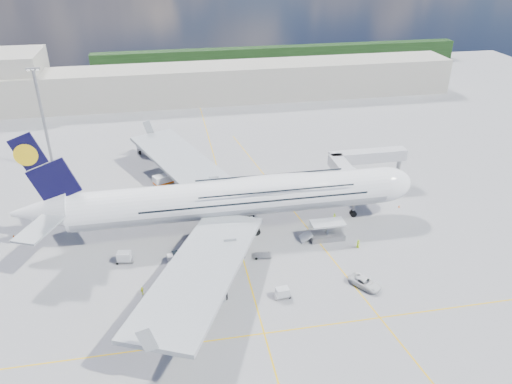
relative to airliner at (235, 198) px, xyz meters
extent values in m
plane|color=gray|center=(-0.26, -10.00, -6.87)|extent=(300.00, 300.00, 0.00)
cube|color=#E3AF0B|center=(-0.26, -10.00, -6.86)|extent=(0.25, 220.00, 0.01)
cube|color=#E3AF0B|center=(-0.26, -30.00, -6.86)|extent=(120.00, 0.25, 0.01)
cube|color=#E3AF0B|center=(13.74, 0.00, -6.86)|extent=(14.16, 99.06, 0.01)
cylinder|color=white|center=(-0.26, 0.00, -0.07)|extent=(62.00, 7.20, 7.20)
cylinder|color=#9EA0A5|center=(-0.26, 0.00, -0.22)|extent=(60.76, 7.13, 7.13)
ellipsoid|color=white|center=(7.74, 0.00, 1.91)|extent=(36.00, 6.84, 3.76)
ellipsoid|color=white|center=(30.74, 0.00, -0.07)|extent=(11.52, 7.20, 7.20)
ellipsoid|color=black|center=(33.98, 0.00, 0.53)|extent=(3.84, 4.16, 1.44)
cone|color=white|center=(-35.76, 0.00, 0.73)|extent=(10.00, 6.84, 6.84)
cube|color=black|center=(-33.76, 0.00, 9.53)|extent=(11.02, 0.46, 14.61)
cylinder|color=yellow|center=(-35.86, 0.00, 12.03)|extent=(4.00, 0.60, 4.00)
cube|color=#999EA3|center=(-8.26, 20.00, -1.27)|extent=(25.49, 39.15, 3.35)
cube|color=#999EA3|center=(-8.26, -20.00, -1.27)|extent=(25.49, 39.15, 3.35)
cylinder|color=#B7BABF|center=(-3.26, 12.50, -3.67)|extent=(5.20, 3.50, 3.50)
cylinder|color=#B7BABF|center=(-7.76, 23.00, -3.67)|extent=(5.20, 3.50, 3.50)
cylinder|color=#B7BABF|center=(-3.26, -12.50, -3.67)|extent=(5.20, 3.50, 3.50)
cylinder|color=#B7BABF|center=(-7.76, -23.00, -3.67)|extent=(5.20, 3.50, 3.50)
cylinder|color=gray|center=(24.74, 0.00, -4.67)|extent=(0.44, 0.44, 3.80)
cylinder|color=black|center=(24.74, 0.00, -6.22)|extent=(1.30, 0.90, 1.30)
cylinder|color=gray|center=(-0.26, 0.00, -4.67)|extent=(0.56, 0.56, 3.80)
cylinder|color=black|center=(-0.26, 3.20, -6.12)|extent=(1.50, 0.90, 1.50)
cube|color=#B7B7BC|center=(24.74, 8.60, 0.23)|extent=(3.00, 10.00, 2.60)
cube|color=#B7B7BC|center=(32.74, 13.60, 0.23)|extent=(18.00, 3.00, 2.60)
cylinder|color=gray|center=(26.74, 11.60, -3.32)|extent=(0.80, 0.80, 7.10)
cylinder|color=black|center=(26.74, 11.60, -6.42)|extent=(0.90, 0.80, 0.90)
cylinder|color=gray|center=(40.74, 13.60, -3.32)|extent=(1.00, 1.00, 7.10)
cube|color=gray|center=(40.74, 13.60, -6.47)|extent=(2.00, 2.00, 0.80)
cylinder|color=#B7B7BC|center=(24.74, 4.80, 0.23)|extent=(3.60, 3.60, 2.80)
cube|color=silver|center=(16.74, -7.10, -3.37)|extent=(6.50, 3.20, 0.35)
cube|color=gray|center=(16.74, -7.10, -6.32)|extent=(6.50, 3.20, 1.10)
cube|color=gray|center=(16.74, -7.10, -4.82)|extent=(0.22, 1.99, 3.00)
cylinder|color=black|center=(14.14, -8.30, -6.52)|extent=(0.70, 0.30, 0.70)
cube|color=silver|center=(12.54, -7.10, -5.87)|extent=(2.16, 2.60, 1.60)
cylinder|color=gray|center=(-40.26, 35.00, 5.63)|extent=(0.70, 0.70, 25.00)
cube|color=gray|center=(-40.26, 35.00, 18.33)|extent=(3.00, 0.40, 0.60)
cube|color=#B2AD9E|center=(-0.26, 85.00, -0.87)|extent=(180.00, 16.00, 12.00)
cube|color=#193814|center=(39.74, 130.00, -2.87)|extent=(160.00, 6.00, 8.00)
cube|color=gray|center=(-11.17, -17.32, -6.50)|extent=(3.34, 2.06, 0.19)
cylinder|color=black|center=(-12.43, -17.95, -6.64)|extent=(0.46, 0.19, 0.46)
cylinder|color=black|center=(-9.90, -16.68, -6.64)|extent=(0.46, 0.19, 0.46)
cube|color=gray|center=(-12.66, -10.99, -6.56)|extent=(3.01, 2.40, 0.16)
cylinder|color=black|center=(-13.73, -11.52, -6.67)|extent=(0.39, 0.16, 0.39)
cylinder|color=black|center=(-11.60, -10.46, -6.67)|extent=(0.39, 0.16, 0.39)
cube|color=gray|center=(-9.35, -12.03, -6.52)|extent=(3.41, 2.72, 0.18)
cylinder|color=black|center=(-10.56, -12.63, -6.65)|extent=(0.44, 0.18, 0.44)
cylinder|color=black|center=(-8.15, -11.43, -6.65)|extent=(0.44, 0.18, 0.44)
cube|color=silver|center=(-9.35, -12.03, -5.71)|extent=(2.64, 2.29, 1.51)
cube|color=gray|center=(-21.32, -7.73, -6.49)|extent=(3.46, 2.24, 0.19)
cylinder|color=black|center=(-22.61, -8.37, -6.63)|extent=(0.47, 0.19, 0.47)
cylinder|color=black|center=(-20.03, -7.09, -6.63)|extent=(0.47, 0.19, 0.47)
cube|color=silver|center=(-21.32, -7.73, -5.63)|extent=(2.60, 1.99, 1.61)
cube|color=gray|center=(4.27, -22.50, -6.54)|extent=(2.94, 1.75, 0.17)
cylinder|color=black|center=(3.15, -23.06, -6.66)|extent=(0.41, 0.17, 0.41)
cylinder|color=black|center=(5.39, -21.94, -6.66)|extent=(0.41, 0.17, 0.41)
cube|color=silver|center=(4.27, -22.50, -5.79)|extent=(2.18, 1.59, 1.41)
cube|color=gray|center=(3.34, -10.86, -6.49)|extent=(3.48, 2.33, 0.19)
cylinder|color=black|center=(2.06, -11.50, -6.63)|extent=(0.47, 0.19, 0.47)
cylinder|color=black|center=(4.62, -10.22, -6.63)|extent=(0.47, 0.19, 0.47)
cube|color=silver|center=(-12.28, -8.98, -6.15)|extent=(3.09, 1.90, 1.34)
cube|color=black|center=(-12.28, -8.98, -5.33)|extent=(1.26, 1.42, 0.51)
cylinder|color=black|center=(-13.31, -9.54, -6.54)|extent=(0.66, 0.26, 0.66)
cylinder|color=black|center=(-11.25, -8.41, -6.54)|extent=(0.66, 0.26, 0.66)
cube|color=gray|center=(-12.80, 19.10, -5.92)|extent=(6.57, 4.66, 1.90)
cube|color=silver|center=(-13.46, 19.10, -4.11)|extent=(5.14, 4.07, 2.09)
cube|color=silver|center=(-10.42, 19.10, -5.06)|extent=(2.47, 2.70, 1.52)
cube|color=black|center=(-9.75, 19.10, -4.87)|extent=(0.93, 1.79, 0.86)
cylinder|color=black|center=(-10.70, 18.01, -6.34)|extent=(1.05, 0.33, 1.05)
cylinder|color=black|center=(-14.89, 20.20, -6.34)|extent=(1.05, 0.33, 1.05)
cube|color=orange|center=(-13.46, 19.10, -4.77)|extent=(5.21, 4.13, 0.48)
cube|color=gray|center=(-16.72, 40.65, -5.85)|extent=(6.83, 5.79, 2.04)
cube|color=silver|center=(-17.43, 40.65, -3.91)|extent=(5.47, 4.88, 2.24)
cube|color=silver|center=(-14.17, 40.65, -4.93)|extent=(2.84, 2.97, 1.63)
cube|color=black|center=(-13.46, 40.65, -4.73)|extent=(1.29, 1.76, 0.92)
cylinder|color=black|center=(-14.48, 39.48, -6.31)|extent=(1.12, 0.36, 1.12)
cylinder|color=black|center=(-18.96, 41.82, -6.31)|extent=(1.12, 0.36, 1.12)
imported|color=white|center=(18.45, -22.35, -6.10)|extent=(5.26, 6.01, 1.54)
imported|color=#C8FA1A|center=(20.26, -1.30, -5.96)|extent=(0.70, 0.49, 1.82)
imported|color=#C6F91A|center=(15.41, -3.20, -5.97)|extent=(1.10, 1.03, 1.79)
imported|color=#F0FE1A|center=(-18.07, -17.51, -6.11)|extent=(0.81, 0.94, 1.52)
imported|color=#C7F71A|center=(21.54, -11.23, -6.04)|extent=(0.88, 0.96, 1.65)
imported|color=#BCF119|center=(-9.46, -13.19, -6.08)|extent=(1.04, 0.64, 1.57)
cone|color=orange|center=(35.84, 1.67, -6.60)|extent=(0.41, 0.41, 0.53)
cube|color=orange|center=(35.84, 1.67, -6.85)|extent=(0.36, 0.36, 0.03)
cone|color=orange|center=(-9.06, 11.14, -6.61)|extent=(0.40, 0.40, 0.51)
cube|color=orange|center=(-9.06, 11.14, -6.85)|extent=(0.35, 0.35, 0.03)
cone|color=orange|center=(-8.62, 23.78, -6.58)|extent=(0.45, 0.45, 0.58)
cube|color=orange|center=(-8.62, 23.78, -6.85)|extent=(0.39, 0.39, 0.03)
cone|color=orange|center=(-14.26, -13.85, -6.58)|extent=(0.45, 0.45, 0.57)
cube|color=orange|center=(-14.26, -13.85, -6.85)|extent=(0.39, 0.39, 0.03)
cone|color=orange|center=(-15.88, -25.03, -6.59)|extent=(0.44, 0.44, 0.55)
cube|color=orange|center=(-15.88, -25.03, -6.85)|extent=(0.38, 0.38, 0.03)
cone|color=orange|center=(-42.88, 4.59, -6.59)|extent=(0.44, 0.44, 0.56)
cube|color=orange|center=(-42.88, 4.59, -6.85)|extent=(0.38, 0.38, 0.03)
camera|label=1|loc=(-11.77, -84.26, 46.16)|focal=35.00mm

